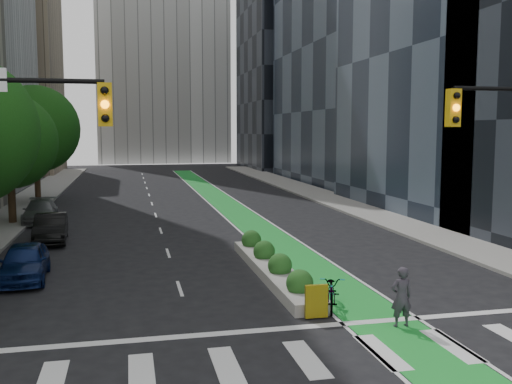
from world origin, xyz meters
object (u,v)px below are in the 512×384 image
cyclist (401,297)px  parked_car_left_near (24,262)px  median_planter (273,266)px  bicycle (332,291)px  parked_car_left_far (40,211)px  parked_car_left_mid (51,228)px

cyclist → parked_car_left_near: bearing=-34.0°
median_planter → cyclist: cyclist is taller
bicycle → parked_car_left_far: (-11.50, 19.86, 0.11)m
bicycle → parked_car_left_mid: parked_car_left_mid is taller
median_planter → bicycle: bearing=-79.7°
median_planter → cyclist: bearing=-71.4°
cyclist → parked_car_left_far: bearing=-59.3°
parked_car_left_mid → cyclist: bearing=-56.9°
cyclist → median_planter: bearing=-71.2°
bicycle → median_planter: bearing=119.8°
bicycle → parked_car_left_mid: 16.69m
cyclist → parked_car_left_mid: bearing=-53.0°
bicycle → parked_car_left_near: size_ratio=0.53×
median_planter → parked_car_left_mid: bearing=136.2°
parked_car_left_near → parked_car_left_far: (-1.41, 14.08, -0.02)m
parked_car_left_mid → parked_car_left_far: 6.71m
bicycle → parked_car_left_near: (-10.09, 5.78, 0.13)m
parked_car_left_near → median_planter: bearing=-11.2°
median_planter → bicycle: 4.47m
parked_car_left_near → parked_car_left_mid: bearing=87.1°
median_planter → parked_car_left_near: size_ratio=2.50×
parked_car_left_mid → parked_car_left_far: parked_car_left_mid is taller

